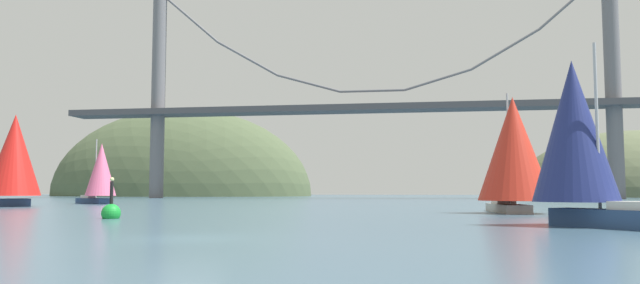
{
  "coord_description": "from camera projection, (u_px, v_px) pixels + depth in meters",
  "views": [
    {
      "loc": [
        7.79,
        -19.66,
        1.67
      ],
      "look_at": [
        0.0,
        29.87,
        5.68
      ],
      "focal_mm": 33.56,
      "sensor_mm": 36.0,
      "label": 1
    }
  ],
  "objects": [
    {
      "name": "ground_plane",
      "position": [
        184.0,
        239.0,
        20.44
      ],
      "size": [
        360.0,
        360.0,
        0.0
      ],
      "primitive_type": "plane",
      "color": "#426075"
    },
    {
      "name": "headland_left",
      "position": [
        180.0,
        196.0,
        161.9
      ],
      "size": [
        71.94,
        44.0,
        47.39
      ],
      "primitive_type": "ellipsoid",
      "color": "#4C5B3D",
      "rests_on": "ground_plane"
    },
    {
      "name": "headland_right",
      "position": [
        633.0,
        197.0,
        144.08
      ],
      "size": [
        55.4,
        44.0,
        31.98
      ],
      "primitive_type": "ellipsoid",
      "color": "#5B6647",
      "rests_on": "ground_plane"
    },
    {
      "name": "suspension_bridge",
      "position": [
        372.0,
        99.0,
        115.51
      ],
      "size": [
        123.73,
        6.0,
        42.69
      ],
      "color": "slate",
      "rests_on": "ground_plane"
    },
    {
      "name": "sailboat_navy_sail",
      "position": [
        576.0,
        136.0,
        27.65
      ],
      "size": [
        6.1,
        6.73,
        8.3
      ],
      "color": "navy",
      "rests_on": "ground_plane"
    },
    {
      "name": "sailboat_pink_spinnaker",
      "position": [
        100.0,
        172.0,
        70.26
      ],
      "size": [
        6.72,
        5.5,
        7.68
      ],
      "color": "navy",
      "rests_on": "ground_plane"
    },
    {
      "name": "sailboat_scarlet_sail",
      "position": [
        513.0,
        151.0,
        42.33
      ],
      "size": [
        5.52,
        8.42,
        8.77
      ],
      "color": "#B7B2A8",
      "rests_on": "ground_plane"
    },
    {
      "name": "sailboat_red_spinnaker",
      "position": [
        12.0,
        158.0,
        59.75
      ],
      "size": [
        9.26,
        9.34,
        10.08
      ],
      "color": "navy",
      "rests_on": "ground_plane"
    },
    {
      "name": "channel_buoy",
      "position": [
        111.0,
        212.0,
        34.68
      ],
      "size": [
        1.1,
        1.1,
        2.64
      ],
      "color": "green",
      "rests_on": "ground_plane"
    }
  ]
}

